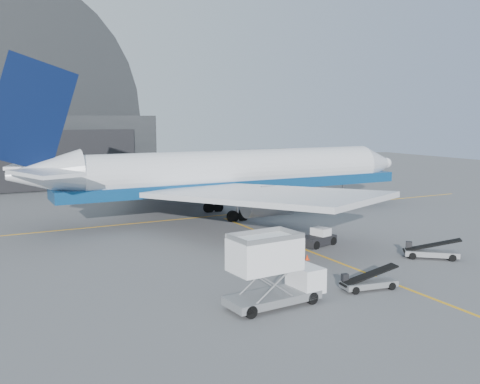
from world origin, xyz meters
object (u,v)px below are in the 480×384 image
airliner (224,174)px  catering_truck (272,271)px  pushback_tug (318,239)px  belt_loader_a (368,282)px  belt_loader_b (431,252)px

airliner → catering_truck: (-10.70, -28.95, -2.85)m
pushback_tug → belt_loader_a: belt_loader_a is taller
pushback_tug → airliner: bearing=79.4°
belt_loader_a → airliner: bearing=92.3°
pushback_tug → belt_loader_a: size_ratio=0.91×
airliner → pushback_tug: bearing=-85.4°
catering_truck → pushback_tug: (12.07, 11.91, -1.64)m
catering_truck → belt_loader_a: catering_truck is taller
belt_loader_a → pushback_tug: bearing=78.2°
airliner → belt_loader_a: airliner is taller
belt_loader_b → airliner: bearing=144.6°
pushback_tug → belt_loader_a: bearing=-125.3°
pushback_tug → belt_loader_a: 12.94m
airliner → catering_truck: airliner is taller
airliner → pushback_tug: 17.68m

